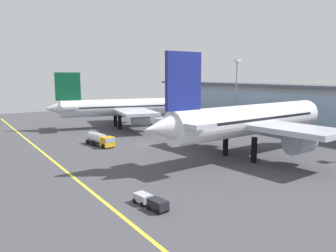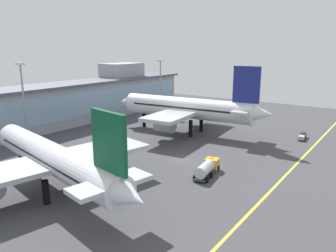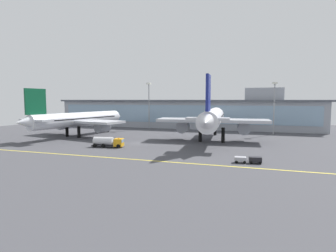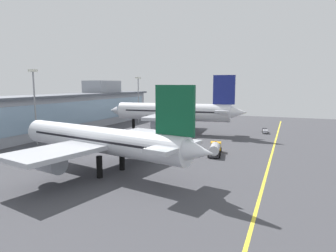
% 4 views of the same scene
% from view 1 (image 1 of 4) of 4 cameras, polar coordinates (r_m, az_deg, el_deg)
% --- Properties ---
extents(ground_plane, '(180.00, 180.00, 0.00)m').
position_cam_1_polar(ground_plane, '(80.84, -3.84, -3.20)').
color(ground_plane, '#424247').
extents(taxiway_centreline_stripe, '(144.00, 0.50, 0.01)m').
position_cam_1_polar(taxiway_centreline_stripe, '(73.13, -19.18, -4.91)').
color(taxiway_centreline_stripe, yellow).
rests_on(taxiway_centreline_stripe, ground).
extents(terminal_building, '(128.00, 14.00, 18.68)m').
position_cam_1_polar(terminal_building, '(112.11, 20.04, 3.31)').
color(terminal_building, '#9399A3').
rests_on(terminal_building, ground).
extents(airliner_near_left, '(36.91, 48.47, 17.02)m').
position_cam_1_polar(airliner_near_left, '(108.17, -6.94, 3.06)').
color(airliner_near_left, black).
rests_on(airliner_near_left, ground).
extents(airliner_near_right, '(36.57, 50.07, 20.11)m').
position_cam_1_polar(airliner_near_right, '(70.09, 13.42, 0.90)').
color(airliner_near_right, black).
rests_on(airliner_near_right, ground).
extents(fuel_tanker_truck, '(9.33, 4.23, 2.90)m').
position_cam_1_polar(fuel_tanker_truck, '(81.18, -11.13, -2.21)').
color(fuel_tanker_truck, black).
rests_on(fuel_tanker_truck, ground).
extents(baggage_tug_near, '(5.75, 2.39, 1.40)m').
position_cam_1_polar(baggage_tug_near, '(43.78, -2.87, -12.37)').
color(baggage_tug_near, black).
rests_on(baggage_tug_near, ground).
extents(apron_light_mast_west, '(1.80, 1.80, 21.21)m').
position_cam_1_polar(apron_light_mast_west, '(113.73, 11.31, 7.21)').
color(apron_light_mast_west, gray).
rests_on(apron_light_mast_west, ground).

